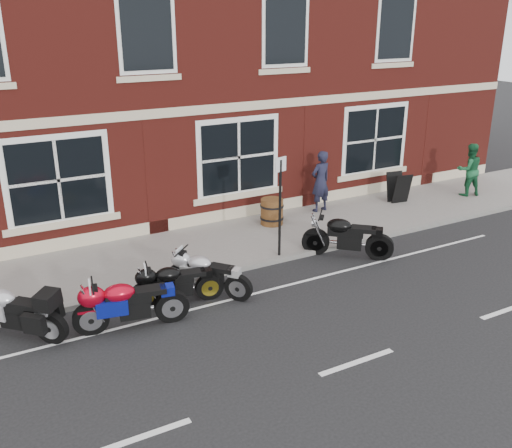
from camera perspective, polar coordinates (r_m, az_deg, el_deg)
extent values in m
plane|color=black|center=(12.71, 1.61, -7.01)|extent=(80.00, 80.00, 0.00)
cube|color=slate|center=(15.11, -4.14, -2.21)|extent=(30.00, 3.00, 0.12)
cube|color=slate|center=(13.81, -1.37, -4.42)|extent=(30.00, 0.16, 0.12)
cube|color=maroon|center=(21.03, -13.79, 20.23)|extent=(24.00, 12.00, 12.00)
cylinder|color=black|center=(11.48, -19.71, -9.60)|extent=(0.58, 0.58, 0.68)
cube|color=black|center=(11.78, -23.24, -7.28)|extent=(0.79, 0.79, 0.24)
ellipsoid|color=#B0B0B5|center=(11.83, -23.94, -6.59)|extent=(0.70, 0.70, 0.34)
cube|color=black|center=(11.49, -21.62, -7.27)|extent=(0.61, 0.61, 0.11)
cylinder|color=black|center=(11.53, -16.20, -9.02)|extent=(0.70, 0.26, 0.69)
cylinder|color=black|center=(11.63, -8.44, -8.08)|extent=(0.70, 0.26, 0.69)
cube|color=black|center=(11.38, -12.70, -6.98)|extent=(0.90, 0.41, 0.24)
ellipsoid|color=#A10619|center=(11.31, -13.57, -6.50)|extent=(0.66, 0.49, 0.35)
cube|color=black|center=(11.38, -10.57, -6.33)|extent=(0.63, 0.38, 0.11)
cylinder|color=black|center=(12.23, -11.09, -6.98)|extent=(0.62, 0.24, 0.61)
cylinder|color=black|center=(12.42, -4.70, -6.21)|extent=(0.62, 0.24, 0.61)
cube|color=black|center=(12.16, -8.16, -5.26)|extent=(0.79, 0.38, 0.21)
ellipsoid|color=black|center=(12.09, -8.86, -4.85)|extent=(0.59, 0.44, 0.31)
cube|color=black|center=(12.18, -6.41, -4.73)|extent=(0.56, 0.35, 0.10)
cylinder|color=black|center=(12.92, -7.46, -5.17)|extent=(0.49, 0.57, 0.63)
cylinder|color=black|center=(12.33, -1.70, -6.31)|extent=(0.49, 0.57, 0.63)
cube|color=black|center=(12.49, -4.89, -4.32)|extent=(0.67, 0.76, 0.22)
ellipsoid|color=#A4A3A8|center=(12.50, -5.51, -3.72)|extent=(0.62, 0.65, 0.31)
cube|color=black|center=(12.29, -3.28, -4.30)|extent=(0.53, 0.58, 0.10)
cylinder|color=black|center=(14.70, 6.00, -1.70)|extent=(0.62, 0.58, 0.71)
cylinder|color=black|center=(14.60, 12.24, -2.22)|extent=(0.62, 0.58, 0.71)
cube|color=black|center=(14.49, 8.98, -0.57)|extent=(0.83, 0.79, 0.24)
ellipsoid|color=black|center=(14.46, 8.35, -0.02)|extent=(0.73, 0.71, 0.35)
cube|color=black|center=(14.44, 10.74, -0.38)|extent=(0.64, 0.62, 0.11)
imported|color=black|center=(17.41, 6.47, 4.26)|extent=(0.74, 0.54, 1.88)
imported|color=#185631|center=(20.16, 20.54, 5.12)|extent=(1.01, 0.89, 1.75)
cylinder|color=#462F12|center=(16.35, 1.59, 1.25)|extent=(0.64, 0.64, 0.75)
cylinder|color=black|center=(16.41, 1.59, 0.66)|extent=(0.68, 0.68, 0.05)
cylinder|color=black|center=(16.30, 1.60, 1.85)|extent=(0.68, 0.68, 0.05)
cylinder|color=black|center=(13.94, 2.41, 1.52)|extent=(0.07, 0.07, 2.45)
cube|color=silver|center=(13.62, 2.48, 5.97)|extent=(0.35, 0.11, 0.36)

